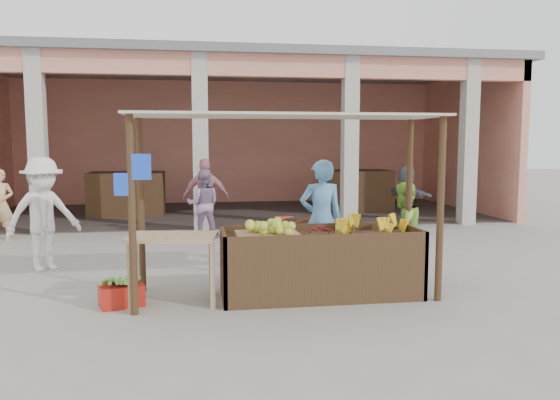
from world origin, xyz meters
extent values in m
plane|color=gray|center=(0.00, 0.00, 0.00)|extent=(60.00, 60.00, 0.00)
cube|color=#EB987B|center=(0.00, 11.40, 2.00)|extent=(14.00, 0.20, 4.00)
cube|color=#EB987B|center=(6.90, 8.50, 2.00)|extent=(0.20, 6.00, 4.00)
cube|color=#EB987B|center=(0.00, 5.65, 3.75)|extent=(14.00, 0.30, 0.50)
cube|color=slate|center=(0.00, 8.50, 4.10)|extent=(14.40, 6.40, 0.20)
cube|color=beige|center=(-4.50, 5.65, 2.00)|extent=(0.35, 0.35, 4.00)
cube|color=beige|center=(-1.00, 5.65, 2.00)|extent=(0.35, 0.35, 4.00)
cube|color=beige|center=(2.50, 5.65, 2.00)|extent=(0.35, 0.35, 4.00)
cube|color=beige|center=(5.50, 5.65, 2.00)|extent=(0.35, 0.35, 4.00)
cube|color=#472D1C|center=(-3.00, 8.50, 0.60)|extent=(2.00, 1.20, 1.20)
cube|color=#472D1C|center=(3.50, 8.50, 0.60)|extent=(2.00, 1.20, 1.20)
cube|color=#472D1C|center=(0.50, 0.00, 0.40)|extent=(2.60, 0.95, 0.80)
cylinder|color=#472D1C|center=(-1.85, -0.45, 1.18)|extent=(0.09, 0.09, 2.35)
cylinder|color=#472D1C|center=(1.95, -0.45, 1.18)|extent=(0.09, 0.09, 2.35)
cylinder|color=#472D1C|center=(-1.85, 0.60, 1.18)|extent=(0.09, 0.09, 2.35)
cylinder|color=#472D1C|center=(1.95, 0.60, 1.18)|extent=(0.09, 0.09, 2.35)
cube|color=beige|center=(0.05, 0.08, 2.37)|extent=(4.00, 1.35, 0.03)
cube|color=blue|center=(-1.73, -0.45, 1.75)|extent=(0.22, 0.08, 0.30)
cube|color=blue|center=(-1.95, -0.45, 1.55)|extent=(0.18, 0.07, 0.26)
cube|color=#A37B54|center=(-0.20, -0.04, 0.83)|extent=(0.81, 0.70, 0.06)
ellipsoid|color=#D5DA40|center=(-0.20, -0.04, 0.94)|extent=(0.69, 0.60, 0.15)
ellipsoid|color=maroon|center=(0.50, 0.05, 0.88)|extent=(0.48, 0.39, 0.15)
cube|color=tan|center=(-1.41, -0.05, 0.85)|extent=(1.17, 0.86, 0.04)
cube|color=tan|center=(-1.90, -0.35, 0.42)|extent=(0.06, 0.06, 0.83)
cube|color=tan|center=(-0.93, -0.35, 0.42)|extent=(0.06, 0.06, 0.83)
cube|color=tan|center=(-1.90, 0.26, 0.42)|extent=(0.06, 0.06, 0.83)
cube|color=tan|center=(-0.93, 0.26, 0.42)|extent=(0.06, 0.06, 0.83)
cube|color=#AD1D12|center=(-2.05, -0.06, 0.13)|extent=(0.61, 0.51, 0.27)
ellipsoid|color=maroon|center=(2.36, 5.19, 0.32)|extent=(0.48, 0.48, 0.65)
ellipsoid|color=maroon|center=(2.74, 5.24, 0.32)|extent=(0.48, 0.48, 0.65)
ellipsoid|color=maroon|center=(2.55, 5.51, 0.32)|extent=(0.48, 0.48, 0.65)
ellipsoid|color=maroon|center=(2.14, 5.35, 0.32)|extent=(0.48, 0.48, 0.65)
imported|color=#599DD5|center=(0.72, 0.91, 0.95)|extent=(0.73, 0.55, 1.90)
imported|color=#93CF44|center=(1.95, 0.80, 0.76)|extent=(0.84, 0.72, 1.52)
imported|color=#9E2A12|center=(0.61, 2.33, 0.55)|extent=(1.15, 2.19, 1.09)
imported|color=silver|center=(-3.51, 2.10, 0.97)|extent=(1.37, 1.23, 1.94)
imported|color=#CD8098|center=(-0.91, 4.95, 0.89)|extent=(1.05, 0.57, 1.79)
imported|color=#4C4D59|center=(3.85, 5.44, 0.77)|extent=(1.03, 1.55, 1.55)
imported|color=tan|center=(-5.12, 5.03, 0.77)|extent=(0.61, 0.49, 1.54)
imported|color=#93749C|center=(-0.97, 4.65, 0.79)|extent=(0.80, 0.49, 1.58)
camera|label=1|loc=(-1.10, -6.91, 2.04)|focal=35.00mm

